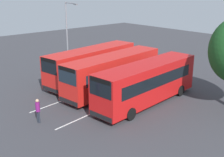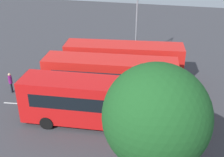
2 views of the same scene
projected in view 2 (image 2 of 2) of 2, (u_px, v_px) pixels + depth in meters
ground_plane at (108, 97)px, 23.90m from camera, size 75.83×75.83×0.00m
bus_far_left at (123, 60)px, 26.27m from camera, size 11.05×3.85×3.42m
bus_center_left at (110, 76)px, 23.19m from camera, size 11.02×3.58×3.42m
bus_center_right at (97, 101)px, 19.66m from camera, size 10.99×3.33×3.42m
pedestrian at (10, 81)px, 24.16m from camera, size 0.38×0.38×1.82m
street_lamp at (136, 20)px, 29.03m from camera, size 0.42×2.54×7.81m
depot_tree at (156, 118)px, 12.79m from camera, size 4.98×4.48×7.40m
lane_stripe_outer_left at (113, 87)px, 25.54m from camera, size 16.07×2.25×0.01m
lane_stripe_inner_left at (102, 109)px, 22.25m from camera, size 16.07×2.25×0.01m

